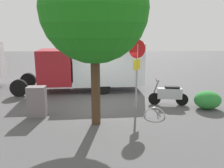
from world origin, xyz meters
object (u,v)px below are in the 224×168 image
at_px(box_truck_near, 90,64).
at_px(stop_sign, 137,64).
at_px(utility_cabinet, 37,102).
at_px(street_tree, 94,9).
at_px(bike_rack_hoop, 154,117).
at_px(motorcycle, 169,94).

xyz_separation_m(box_truck_near, stop_sign, (-2.16, 3.58, 0.48)).
xyz_separation_m(box_truck_near, utility_cabinet, (1.88, 4.18, -0.92)).
bearing_deg(stop_sign, box_truck_near, -58.97).
distance_m(stop_sign, street_tree, 3.01).
distance_m(box_truck_near, stop_sign, 4.21).
distance_m(stop_sign, utility_cabinet, 4.31).
bearing_deg(bike_rack_hoop, stop_sign, -53.95).
bearing_deg(utility_cabinet, box_truck_near, -114.22).
height_order(box_truck_near, utility_cabinet, box_truck_near).
distance_m(street_tree, utility_cabinet, 4.26).
height_order(box_truck_near, motorcycle, box_truck_near).
bearing_deg(bike_rack_hoop, street_tree, 14.07).
bearing_deg(motorcycle, utility_cabinet, 20.15).
bearing_deg(box_truck_near, bike_rack_hoop, 118.24).
distance_m(box_truck_near, street_tree, 5.64).
bearing_deg(stop_sign, utility_cabinet, 8.45).
relative_size(motorcycle, bike_rack_hoop, 2.13).
relative_size(box_truck_near, bike_rack_hoop, 8.52).
bearing_deg(street_tree, bike_rack_hoop, -165.93).
distance_m(motorcycle, street_tree, 5.27).
bearing_deg(motorcycle, bike_rack_hoop, 64.61).
bearing_deg(utility_cabinet, bike_rack_hoop, 176.75).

